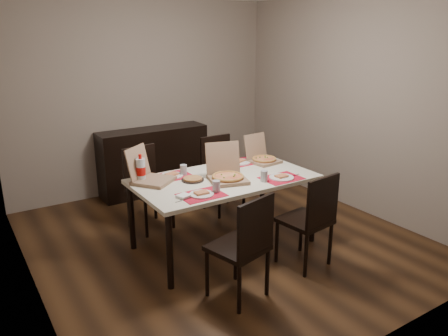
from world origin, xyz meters
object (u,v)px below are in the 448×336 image
Objects in this scene: chair_near_left at (244,244)px; chair_near_right at (311,217)px; sideboard at (154,160)px; chair_far_right at (220,170)px; soda_bottle at (141,170)px; dining_table at (224,184)px; chair_far_left at (146,184)px; pizza_box_center at (227,175)px; dip_bowl at (225,171)px.

chair_near_right is at bearing 6.97° from chair_near_left.
sideboard is 1.13m from chair_far_right.
soda_bottle is (-0.36, 1.24, 0.36)m from chair_near_left.
chair_far_left is (-0.48, 0.88, -0.17)m from dining_table.
chair_far_left is 1.97× the size of pizza_box_center.
soda_bottle is (-0.85, 0.20, 0.10)m from dip_bowl.
chair_near_right is at bearing -82.05° from sideboard.
chair_near_right is 1.00× the size of chair_far_left.
sideboard is at bearing 97.95° from chair_near_right.
soda_bottle reaches higher than chair_far_right.
chair_far_left is 6.89× the size of dip_bowl.
soda_bottle is (-0.27, -0.55, 0.36)m from chair_far_left.
soda_bottle reaches higher than dining_table.
soda_bottle is (-0.82, -1.57, 0.42)m from sideboard.
chair_far_right is at bearing 22.93° from soda_bottle.
soda_bottle is at bearing 136.38° from chair_near_right.
chair_far_right is 1.12m from pizza_box_center.
sideboard is 2.85m from chair_near_left.
chair_far_left is at bearing 127.64° from dip_bowl.
sideboard is at bearing 80.78° from chair_near_left.
chair_near_left is 1.80m from chair_far_left.
sideboard is 1.82m from soda_bottle.
dining_table is 1.94× the size of chair_near_left.
pizza_box_center is 1.68× the size of soda_bottle.
dip_bowl is at bearing -119.06° from chair_far_right.
dip_bowl is (0.10, 0.13, 0.08)m from dining_table.
chair_near_left reaches higher than sideboard.
chair_far_right is 6.89× the size of dip_bowl.
dining_table is 1.01m from chair_far_right.
sideboard is 1.61× the size of chair_far_left.
chair_far_right reaches higher than sideboard.
pizza_box_center reaches higher than soda_bottle.
soda_bottle is at bearing -116.02° from chair_far_left.
soda_bottle is (-0.75, 0.33, 0.19)m from dining_table.
chair_far_left is 1.00× the size of chair_far_right.
dining_table is 0.15m from pizza_box_center.
pizza_box_center is at bearing -105.09° from dining_table.
chair_far_left is at bearing 115.31° from pizza_box_center.
chair_far_right is 0.87m from dip_bowl.
sideboard is 0.83× the size of dining_table.
chair_far_right is (0.89, 1.77, 0.00)m from chair_near_left.
chair_far_right is 3.31× the size of soda_bottle.
sideboard reaches higher than dip_bowl.
chair_far_right is at bearing 59.76° from dining_table.
dip_bowl is at bearing 61.42° from pizza_box_center.
chair_near_left reaches higher than dining_table.
sideboard is 3.18× the size of pizza_box_center.
sideboard is 1.16m from chair_far_left.
chair_far_right is (0.44, -1.04, 0.06)m from sideboard.
dining_table is 1.94× the size of chair_near_right.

